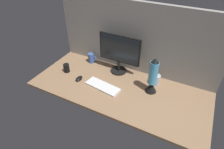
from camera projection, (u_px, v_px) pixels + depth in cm
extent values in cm
cube|color=#8C6B4C|center=(119.00, 88.00, 195.37)|extent=(180.00, 80.00, 3.00)
cube|color=gray|center=(135.00, 38.00, 198.08)|extent=(180.00, 5.00, 77.30)
cylinder|color=black|center=(119.00, 71.00, 216.06)|extent=(18.00, 18.00, 1.80)
cylinder|color=black|center=(119.00, 66.00, 212.23)|extent=(3.20, 3.20, 11.00)
cube|color=black|center=(119.00, 49.00, 200.33)|extent=(46.82, 2.40, 31.21)
cube|color=black|center=(119.00, 50.00, 199.33)|extent=(44.42, 0.60, 28.81)
cube|color=silver|center=(103.00, 86.00, 193.25)|extent=(38.44, 17.97, 2.00)
ellipsoid|color=black|center=(79.00, 79.00, 202.76)|extent=(5.96, 9.81, 3.40)
cylinder|color=#38569E|center=(91.00, 58.00, 228.69)|extent=(7.21, 7.21, 11.92)
torus|color=#38569E|center=(94.00, 58.00, 226.71)|extent=(6.25, 1.00, 6.25)
cylinder|color=#B2B2B7|center=(156.00, 80.00, 195.33)|extent=(8.86, 8.86, 10.67)
cylinder|color=black|center=(66.00, 68.00, 212.93)|extent=(6.53, 6.53, 10.06)
cone|color=black|center=(151.00, 87.00, 186.10)|extent=(11.73, 11.73, 10.66)
cylinder|color=#3F99CC|center=(153.00, 73.00, 175.91)|extent=(8.53, 8.53, 23.45)
cone|color=black|center=(155.00, 60.00, 167.63)|extent=(7.68, 7.68, 4.26)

